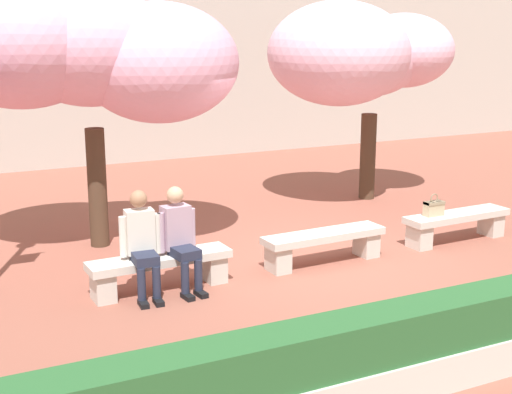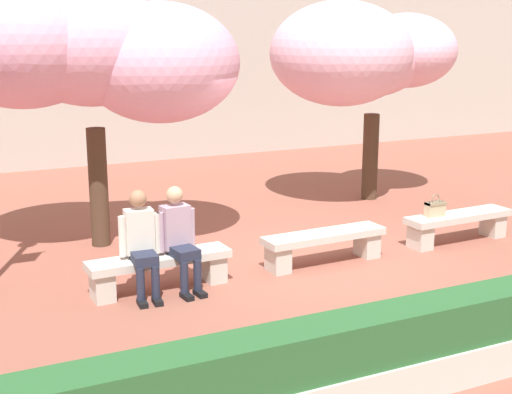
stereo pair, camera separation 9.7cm
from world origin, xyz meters
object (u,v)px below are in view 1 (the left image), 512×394
(stone_bench_west_end, at_px, (160,267))
(cherry_tree_main, at_px, (87,51))
(stone_bench_near_west, at_px, (324,242))
(handbag, at_px, (434,207))
(person_seated_right, at_px, (179,235))
(person_seated_left, at_px, (142,240))
(cherry_tree_secondary, at_px, (361,54))
(stone_bench_center, at_px, (457,222))

(stone_bench_west_end, height_order, cherry_tree_main, cherry_tree_main)
(stone_bench_near_west, height_order, handbag, handbag)
(person_seated_right, height_order, handbag, person_seated_right)
(stone_bench_west_end, distance_m, person_seated_left, 0.46)
(person_seated_left, bearing_deg, stone_bench_near_west, 1.17)
(stone_bench_west_end, bearing_deg, cherry_tree_main, 96.43)
(cherry_tree_secondary, bearing_deg, person_seated_left, -149.67)
(cherry_tree_secondary, bearing_deg, cherry_tree_main, -171.41)
(stone_bench_west_end, distance_m, person_seated_right, 0.47)
(stone_bench_near_west, xyz_separation_m, person_seated_left, (-2.60, -0.05, 0.40))
(cherry_tree_secondary, bearing_deg, stone_bench_west_end, -148.92)
(person_seated_right, bearing_deg, person_seated_left, -179.98)
(cherry_tree_main, bearing_deg, stone_bench_center, -23.64)
(cherry_tree_main, bearing_deg, person_seated_right, -77.69)
(stone_bench_west_end, relative_size, stone_bench_center, 1.00)
(stone_bench_west_end, xyz_separation_m, stone_bench_center, (4.73, 0.00, 0.00))
(stone_bench_near_west, bearing_deg, person_seated_right, -178.57)
(stone_bench_west_end, bearing_deg, stone_bench_center, 0.00)
(stone_bench_center, relative_size, handbag, 5.33)
(person_seated_left, xyz_separation_m, cherry_tree_main, (-0.01, 2.23, 2.16))
(stone_bench_center, height_order, handbag, handbag)
(handbag, xyz_separation_m, cherry_tree_secondary, (0.62, 2.93, 2.14))
(stone_bench_west_end, height_order, person_seated_right, person_seated_right)
(stone_bench_west_end, bearing_deg, stone_bench_near_west, 0.00)
(cherry_tree_main, bearing_deg, handbag, -25.48)
(stone_bench_center, xyz_separation_m, person_seated_left, (-4.96, -0.05, 0.40))
(person_seated_left, xyz_separation_m, cherry_tree_secondary, (5.14, 3.01, 2.02))
(stone_bench_west_end, height_order, stone_bench_near_west, same)
(stone_bench_west_end, relative_size, handbag, 5.33)
(stone_bench_near_west, distance_m, handbag, 1.94)
(stone_bench_near_west, xyz_separation_m, stone_bench_center, (2.36, 0.00, 0.00))
(stone_bench_center, bearing_deg, stone_bench_west_end, 180.00)
(person_seated_left, distance_m, cherry_tree_secondary, 6.28)
(person_seated_right, xyz_separation_m, handbag, (4.04, 0.07, -0.12))
(cherry_tree_main, bearing_deg, stone_bench_west_end, -83.57)
(person_seated_left, bearing_deg, cherry_tree_secondary, 30.33)
(stone_bench_near_west, xyz_separation_m, cherry_tree_secondary, (2.54, 2.95, 2.41))
(stone_bench_near_west, bearing_deg, handbag, 0.58)
(cherry_tree_secondary, bearing_deg, stone_bench_near_west, -130.66)
(cherry_tree_main, bearing_deg, stone_bench_near_west, -39.84)
(stone_bench_west_end, xyz_separation_m, person_seated_right, (0.24, -0.05, 0.40))
(stone_bench_near_west, bearing_deg, cherry_tree_secondary, 49.34)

